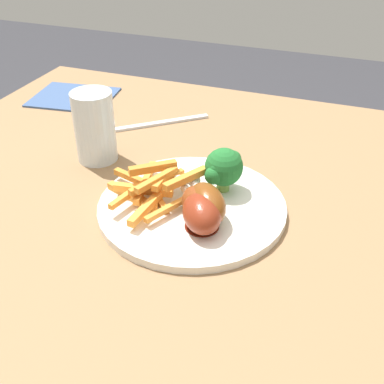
% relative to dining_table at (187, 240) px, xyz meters
% --- Properties ---
extents(dining_table, '(1.01, 0.84, 0.70)m').
position_rel_dining_table_xyz_m(dining_table, '(0.00, 0.00, 0.00)').
color(dining_table, '#8E6B47').
rests_on(dining_table, ground_plane).
extents(dinner_plate, '(0.27, 0.27, 0.01)m').
position_rel_dining_table_xyz_m(dinner_plate, '(-0.03, 0.05, 0.11)').
color(dinner_plate, white).
rests_on(dinner_plate, dining_table).
extents(broccoli_floret_front, '(0.06, 0.06, 0.07)m').
position_rel_dining_table_xyz_m(broccoli_floret_front, '(-0.06, 0.00, 0.15)').
color(broccoli_floret_front, '#78AA48').
rests_on(broccoli_floret_front, dinner_plate).
extents(carrot_fries_pile, '(0.15, 0.16, 0.05)m').
position_rel_dining_table_xyz_m(carrot_fries_pile, '(0.03, 0.06, 0.13)').
color(carrot_fries_pile, orange).
rests_on(carrot_fries_pile, dinner_plate).
extents(chicken_drumstick_near, '(0.10, 0.10, 0.05)m').
position_rel_dining_table_xyz_m(chicken_drumstick_near, '(-0.05, 0.08, 0.14)').
color(chicken_drumstick_near, '#5B220E').
rests_on(chicken_drumstick_near, dinner_plate).
extents(chicken_drumstick_far, '(0.09, 0.13, 0.05)m').
position_rel_dining_table_xyz_m(chicken_drumstick_far, '(-0.06, 0.09, 0.14)').
color(chicken_drumstick_far, '#5C1A0E').
rests_on(chicken_drumstick_far, dinner_plate).
extents(chicken_drumstick_extra, '(0.10, 0.11, 0.05)m').
position_rel_dining_table_xyz_m(chicken_drumstick_extra, '(-0.06, 0.08, 0.14)').
color(chicken_drumstick_extra, '#53240C').
rests_on(chicken_drumstick_extra, dinner_plate).
extents(fork, '(0.15, 0.13, 0.00)m').
position_rel_dining_table_xyz_m(fork, '(0.13, -0.20, 0.11)').
color(fork, silver).
rests_on(fork, dining_table).
extents(water_glass, '(0.07, 0.07, 0.12)m').
position_rel_dining_table_xyz_m(water_glass, '(0.18, -0.04, 0.16)').
color(water_glass, silver).
rests_on(water_glass, dining_table).
extents(napkin, '(0.19, 0.16, 0.00)m').
position_rel_dining_table_xyz_m(napkin, '(0.36, -0.25, 0.10)').
color(napkin, '#3D5684').
rests_on(napkin, dining_table).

